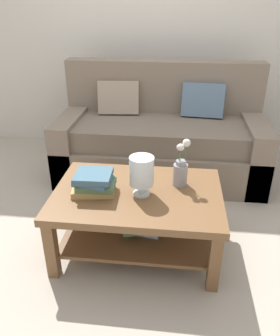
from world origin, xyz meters
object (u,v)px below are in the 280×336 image
at_px(couch, 161,138).
at_px(flower_pitcher, 181,169).
at_px(coffee_table, 138,209).
at_px(book_stack_main, 94,183).
at_px(glass_hurricane_vase, 142,172).

xyz_separation_m(couch, flower_pitcher, (0.19, -1.08, 0.22)).
distance_m(coffee_table, flower_pitcher, 0.40).
distance_m(coffee_table, book_stack_main, 0.35).
distance_m(glass_hurricane_vase, flower_pitcher, 0.29).
xyz_separation_m(book_stack_main, glass_hurricane_vase, (0.31, 0.02, 0.09)).
bearing_deg(glass_hurricane_vase, book_stack_main, -176.46).
distance_m(coffee_table, glass_hurricane_vase, 0.30).
height_order(couch, flower_pitcher, couch).
bearing_deg(flower_pitcher, glass_hurricane_vase, -147.86).
relative_size(couch, glass_hurricane_vase, 7.35).
bearing_deg(couch, book_stack_main, -106.11).
relative_size(couch, book_stack_main, 6.64).
bearing_deg(book_stack_main, coffee_table, 9.08).
bearing_deg(flower_pitcher, coffee_table, -154.83).
relative_size(coffee_table, glass_hurricane_vase, 4.19).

